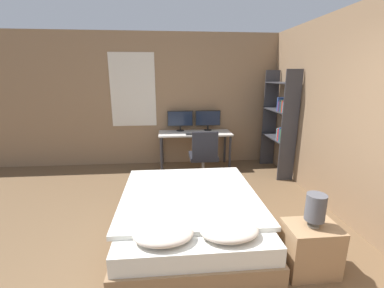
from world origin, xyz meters
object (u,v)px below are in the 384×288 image
at_px(office_chair, 204,160).
at_px(bookshelf, 281,119).
at_px(keyboard, 196,134).
at_px(computer_mouse, 210,133).
at_px(bed, 190,215).
at_px(monitor_right, 208,119).
at_px(desk, 195,137).
at_px(monitor_left, 180,119).
at_px(nightstand, 310,248).
at_px(bedside_lamp, 316,208).

distance_m(office_chair, bookshelf, 1.67).
relative_size(keyboard, computer_mouse, 5.68).
bearing_deg(bed, monitor_right, 76.78).
bearing_deg(desk, bookshelf, -17.85).
height_order(keyboard, office_chair, office_chair).
xyz_separation_m(monitor_left, monitor_right, (0.58, 0.00, 0.00)).
xyz_separation_m(desk, keyboard, (-0.00, -0.18, 0.10)).
distance_m(desk, computer_mouse, 0.36).
bearing_deg(office_chair, monitor_right, 77.30).
height_order(nightstand, monitor_right, monitor_right).
height_order(bed, office_chair, office_chair).
bearing_deg(nightstand, bookshelf, 73.21).
distance_m(bedside_lamp, keyboard, 3.00).
xyz_separation_m(nightstand, computer_mouse, (-0.51, 2.89, 0.51)).
bearing_deg(monitor_right, bedside_lamp, -81.17).
height_order(monitor_left, office_chair, monitor_left).
distance_m(bed, keyboard, 2.22).
distance_m(nightstand, bookshelf, 2.80).
relative_size(bed, bedside_lamp, 6.19).
xyz_separation_m(bed, computer_mouse, (0.59, 2.14, 0.52)).
relative_size(monitor_right, bookshelf, 0.27).
height_order(nightstand, monitor_left, monitor_left).
relative_size(keyboard, bookshelf, 0.20).
xyz_separation_m(monitor_left, office_chair, (0.37, -0.96, -0.59)).
bearing_deg(bookshelf, monitor_right, 151.59).
height_order(nightstand, desk, desk).
xyz_separation_m(nightstand, office_chair, (-0.72, 2.30, 0.15)).
height_order(bed, monitor_right, monitor_right).
distance_m(desk, monitor_left, 0.48).
relative_size(desk, computer_mouse, 20.97).
xyz_separation_m(keyboard, bookshelf, (1.57, -0.32, 0.33)).
bearing_deg(nightstand, monitor_left, 108.47).
bearing_deg(office_chair, nightstand, -72.53).
bearing_deg(office_chair, bedside_lamp, -72.53).
xyz_separation_m(bed, desk, (0.30, 2.32, 0.41)).
distance_m(nightstand, office_chair, 2.41).
bearing_deg(keyboard, office_chair, -82.82).
height_order(office_chair, bookshelf, bookshelf).
height_order(bedside_lamp, keyboard, bedside_lamp).
relative_size(bed, nightstand, 4.01).
height_order(nightstand, computer_mouse, computer_mouse).
relative_size(bedside_lamp, monitor_left, 0.61).
bearing_deg(desk, office_chair, -84.51).
bearing_deg(computer_mouse, bedside_lamp, -80.02).
distance_m(bed, bookshelf, 2.74).
bearing_deg(bookshelf, office_chair, -169.85).
bearing_deg(keyboard, desk, 90.00).
bearing_deg(computer_mouse, keyboard, 180.00).
relative_size(bedside_lamp, computer_mouse, 4.56).
xyz_separation_m(keyboard, office_chair, (0.07, -0.59, -0.35)).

